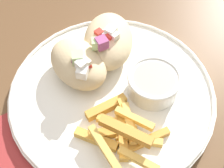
# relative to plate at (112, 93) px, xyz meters

# --- Properties ---
(table) EXTENTS (1.47, 1.47, 0.73)m
(table) POSITION_rel_plate_xyz_m (-0.01, -0.01, -0.07)
(table) COLOR brown
(table) RESTS_ON ground_plane
(napkin) EXTENTS (0.15, 0.10, 0.00)m
(napkin) POSITION_rel_plate_xyz_m (-0.02, -0.18, -0.01)
(napkin) COLOR maroon
(napkin) RESTS_ON table
(plate) EXTENTS (0.32, 0.32, 0.02)m
(plate) POSITION_rel_plate_xyz_m (0.00, 0.00, 0.00)
(plate) COLOR white
(plate) RESTS_ON table
(pita_sandwich_near) EXTENTS (0.11, 0.08, 0.07)m
(pita_sandwich_near) POSITION_rel_plate_xyz_m (-0.06, -0.02, 0.03)
(pita_sandwich_near) COLOR beige
(pita_sandwich_near) RESTS_ON plate
(pita_sandwich_far) EXTENTS (0.14, 0.14, 0.07)m
(pita_sandwich_far) POSITION_rel_plate_xyz_m (-0.07, 0.05, 0.03)
(pita_sandwich_far) COLOR beige
(pita_sandwich_far) RESTS_ON plate
(fries_pile) EXTENTS (0.13, 0.11, 0.04)m
(fries_pile) POSITION_rel_plate_xyz_m (0.06, -0.04, 0.02)
(fries_pile) COLOR gold
(fries_pile) RESTS_ON plate
(sauce_ramekin) EXTENTS (0.08, 0.08, 0.03)m
(sauce_ramekin) POSITION_rel_plate_xyz_m (0.04, 0.05, 0.02)
(sauce_ramekin) COLOR white
(sauce_ramekin) RESTS_ON plate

